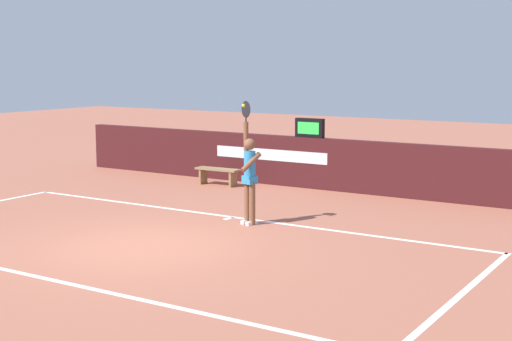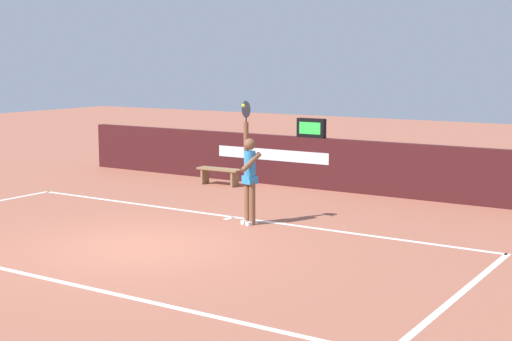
% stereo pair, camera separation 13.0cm
% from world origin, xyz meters
% --- Properties ---
extents(ground_plane, '(60.00, 60.00, 0.00)m').
position_xyz_m(ground_plane, '(0.00, 0.00, 0.00)').
color(ground_plane, '#A05B45').
extents(court_lines, '(11.52, 5.37, 0.00)m').
position_xyz_m(court_lines, '(0.00, 0.37, 0.00)').
color(court_lines, white).
rests_on(court_lines, ground).
extents(back_wall, '(15.63, 0.24, 1.32)m').
position_xyz_m(back_wall, '(-0.00, 7.10, 0.66)').
color(back_wall, '#401517').
rests_on(back_wall, ground).
extents(speed_display, '(0.79, 0.17, 0.49)m').
position_xyz_m(speed_display, '(-0.36, 7.09, 1.57)').
color(speed_display, black).
rests_on(speed_display, back_wall).
extents(tennis_player, '(0.47, 0.50, 2.50)m').
position_xyz_m(tennis_player, '(0.67, 2.60, 1.04)').
color(tennis_player, brown).
rests_on(tennis_player, ground).
extents(tennis_ball, '(0.07, 0.07, 0.07)m').
position_xyz_m(tennis_ball, '(0.64, 2.44, 2.41)').
color(tennis_ball, '#D1E530').
extents(courtside_bench_near, '(1.27, 0.39, 0.46)m').
position_xyz_m(courtside_bench_near, '(-2.62, 6.16, 0.34)').
color(courtside_bench_near, olive).
rests_on(courtside_bench_near, ground).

